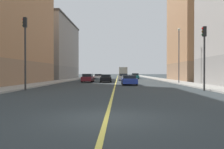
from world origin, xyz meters
name	(u,v)px	position (x,y,z in m)	size (l,w,h in m)	color
ground_plane	(106,118)	(0.00, 0.00, 0.00)	(400.00, 400.00, 0.00)	#2D3437
sidewalk_left	(158,79)	(9.96, 49.00, 0.07)	(2.98, 168.00, 0.15)	#9E9B93
sidewalk_right	(76,79)	(-9.96, 49.00, 0.07)	(2.98, 168.00, 0.15)	#9E9B93
lane_center_stripe	(117,79)	(0.00, 49.00, 0.01)	(0.16, 154.00, 0.01)	#E5D14C
building_left_mid	(201,33)	(16.32, 37.94, 9.34)	(10.05, 16.50, 18.66)	#8F6B4F
building_right_midblock	(51,50)	(-16.32, 49.86, 7.19)	(10.05, 23.49, 14.37)	slate
traffic_light_left_near	(204,49)	(8.05, 12.84, 3.72)	(0.40, 0.32, 5.72)	#2D2D2D
traffic_light_right_near	(25,44)	(-8.08, 12.84, 4.24)	(0.40, 0.32, 6.63)	#2D2D2D
street_lamp_left_near	(179,50)	(9.07, 25.68, 4.82)	(0.36, 0.36, 7.78)	#4C4C51
car_black	(106,78)	(-1.69, 30.78, 0.63)	(1.98, 4.50, 1.27)	black
car_blue	(129,80)	(1.78, 22.32, 0.63)	(2.01, 4.56, 1.26)	#23389E
car_teal	(135,76)	(4.59, 51.23, 0.67)	(1.93, 4.62, 1.38)	#196670
car_silver	(123,77)	(1.41, 39.09, 0.67)	(1.99, 3.98, 1.37)	silver
car_maroon	(88,78)	(-4.70, 30.75, 0.68)	(1.81, 4.09, 1.38)	maroon
car_white	(98,76)	(-4.65, 50.45, 0.60)	(1.88, 4.43, 1.21)	white
box_truck	(123,72)	(1.70, 60.01, 1.63)	(2.43, 6.91, 3.05)	navy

